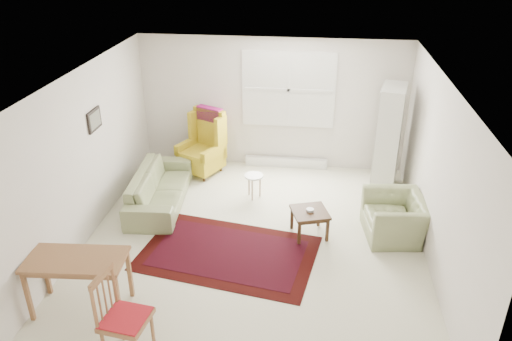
# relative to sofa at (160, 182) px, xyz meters

# --- Properties ---
(room) EXTENTS (5.04, 5.54, 2.51)m
(room) POSITION_rel_sofa_xyz_m (1.74, -0.76, 0.85)
(room) COLOR silver
(room) RESTS_ON ground
(rug) EXTENTS (2.71, 1.99, 0.02)m
(rug) POSITION_rel_sofa_xyz_m (1.40, -1.31, -0.39)
(rug) COLOR black
(rug) RESTS_ON ground
(sofa) EXTENTS (0.94, 2.07, 0.81)m
(sofa) POSITION_rel_sofa_xyz_m (0.00, 0.00, 0.00)
(sofa) COLOR #7E875A
(sofa) RESTS_ON ground
(armchair) EXTENTS (0.98, 1.08, 0.76)m
(armchair) POSITION_rel_sofa_xyz_m (3.82, -0.52, -0.02)
(armchair) COLOR #7E875A
(armchair) RESTS_ON ground
(wingback_chair) EXTENTS (0.96, 0.98, 1.23)m
(wingback_chair) POSITION_rel_sofa_xyz_m (0.43, 1.22, 0.21)
(wingback_chair) COLOR gold
(wingback_chair) RESTS_ON ground
(coffee_table) EXTENTS (0.65, 0.65, 0.42)m
(coffee_table) POSITION_rel_sofa_xyz_m (2.54, -0.67, -0.19)
(coffee_table) COLOR #3B2312
(coffee_table) RESTS_ON ground
(stool) EXTENTS (0.43, 0.43, 0.43)m
(stool) POSITION_rel_sofa_xyz_m (1.55, 0.39, -0.19)
(stool) COLOR white
(stool) RESTS_ON ground
(cabinet) EXTENTS (0.54, 0.82, 1.89)m
(cabinet) POSITION_rel_sofa_xyz_m (3.82, 1.03, 0.54)
(cabinet) COLOR silver
(cabinet) RESTS_ON ground
(desk) EXTENTS (1.21, 0.67, 0.74)m
(desk) POSITION_rel_sofa_xyz_m (-0.19, -2.65, -0.03)
(desk) COLOR #90613A
(desk) RESTS_ON ground
(desk_chair) EXTENTS (0.53, 0.53, 1.08)m
(desk_chair) POSITION_rel_sofa_xyz_m (0.66, -3.32, 0.13)
(desk_chair) COLOR #90613A
(desk_chair) RESTS_ON ground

